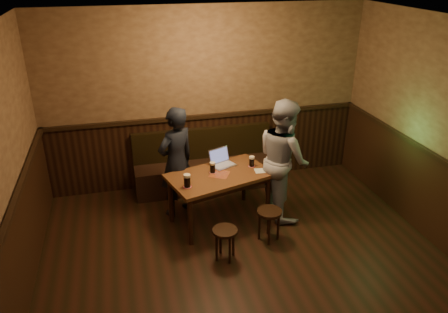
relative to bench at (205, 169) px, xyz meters
The scene contains 12 objects.
room 2.68m from the bench, 87.76° to the right, with size 5.04×6.04×2.84m.
bench is the anchor object (origin of this frame).
pub_table 1.06m from the bench, 90.00° to the right, with size 1.52×1.12×0.73m.
stool_left 1.87m from the bench, 94.18° to the right, with size 0.38×0.38×0.42m.
stool_right 1.70m from the bench, 72.37° to the right, with size 0.40×0.40×0.44m.
pint_left 1.44m from the bench, 110.92° to the right, with size 0.12×0.12×0.18m.
pint_mid 1.06m from the bench, 94.74° to the right, with size 0.10×0.10×0.15m.
pint_right 1.12m from the bench, 60.69° to the right, with size 0.10×0.10×0.15m.
laptop 0.88m from the bench, 82.32° to the right, with size 0.39×0.36×0.23m.
menu 1.28m from the bench, 60.26° to the right, with size 0.22×0.15×0.00m, color silver.
person_suit 0.97m from the bench, 128.96° to the right, with size 0.58×0.38×1.60m, color black.
person_grey 1.47m from the bench, 47.95° to the right, with size 0.83×0.65×1.71m, color #98989E.
Camera 1 is at (-1.31, -3.37, 3.41)m, focal length 35.00 mm.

